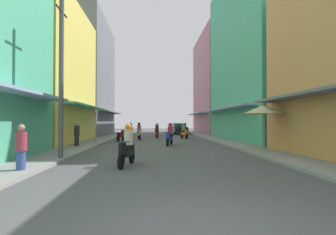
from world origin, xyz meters
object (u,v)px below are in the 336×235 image
pedestrian_crossing (77,132)px  utility_pole (61,77)px  motorbike_blue (170,135)px  parked_car (179,129)px  motorbike_maroon (121,135)px  pedestrian_far (21,149)px  motorbike_orange (184,131)px  motorbike_silver (139,132)px  vendor_umbrella (264,109)px  motorbike_red (157,131)px  street_sign_no_entry (96,121)px  motorbike_white (131,129)px  motorbike_black (127,147)px

pedestrian_crossing → utility_pole: 5.95m
motorbike_blue → pedestrian_crossing: (-6.01, -1.03, 0.27)m
parked_car → motorbike_maroon: bearing=-117.6°
motorbike_maroon → motorbike_blue: size_ratio=1.01×
parked_car → pedestrian_far: size_ratio=2.69×
motorbike_maroon → motorbike_blue: 5.48m
parked_car → motorbike_orange: bearing=-92.6°
motorbike_silver → vendor_umbrella: vendor_umbrella is taller
motorbike_maroon → utility_pole: utility_pole is taller
motorbike_silver → motorbike_red: size_ratio=1.00×
motorbike_silver → street_sign_no_entry: (-2.58, -5.85, 1.01)m
motorbike_maroon → vendor_umbrella: 12.04m
motorbike_white → motorbike_maroon: 10.63m
motorbike_white → motorbike_maroon: (0.08, -10.63, -0.20)m
motorbike_black → pedestrian_far: bearing=-160.7°
motorbike_orange → street_sign_no_entry: 9.88m
motorbike_red → utility_pole: utility_pole is taller
utility_pole → motorbike_silver: bearing=77.2°
parked_car → vendor_umbrella: size_ratio=1.67×
street_sign_no_entry → motorbike_silver: bearing=66.2°
motorbike_blue → pedestrian_crossing: pedestrian_crossing is taller
motorbike_silver → vendor_umbrella: 12.29m
motorbike_maroon → street_sign_no_entry: street_sign_no_entry is taller
motorbike_maroon → parked_car: bearing=62.4°
parked_car → pedestrian_crossing: 18.56m
parked_car → utility_pole: bearing=-108.6°
motorbike_black → pedestrian_crossing: pedestrian_crossing is taller
motorbike_black → motorbike_orange: (3.99, 14.48, 0.00)m
motorbike_black → pedestrian_crossing: 7.78m
pedestrian_crossing → motorbike_maroon: bearing=66.3°
motorbike_red → vendor_umbrella: 13.33m
motorbike_silver → parked_car: 11.10m
motorbike_maroon → motorbike_white: bearing=90.4°
motorbike_silver → pedestrian_far: motorbike_silver is taller
motorbike_silver → pedestrian_far: size_ratio=1.14×
motorbike_silver → utility_pole: size_ratio=0.26×
motorbike_orange → pedestrian_far: (-7.24, -15.62, 0.08)m
motorbike_maroon → motorbike_black: motorbike_black is taller
parked_car → pedestrian_far: 25.65m
motorbike_silver → motorbike_black: bearing=-88.8°
motorbike_red → pedestrian_far: size_ratio=1.15×
motorbike_blue → motorbike_silver: bearing=113.5°
parked_car → street_sign_no_entry: street_sign_no_entry is taller
motorbike_blue → motorbike_orange: bearing=74.5°
motorbike_silver → motorbike_red: bearing=52.9°
street_sign_no_entry → parked_car: bearing=65.5°
motorbike_white → motorbike_blue: same height
motorbike_orange → parked_car: motorbike_orange is taller
motorbike_maroon → pedestrian_crossing: (-2.16, -4.92, 0.47)m
motorbike_red → parked_car: 8.47m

